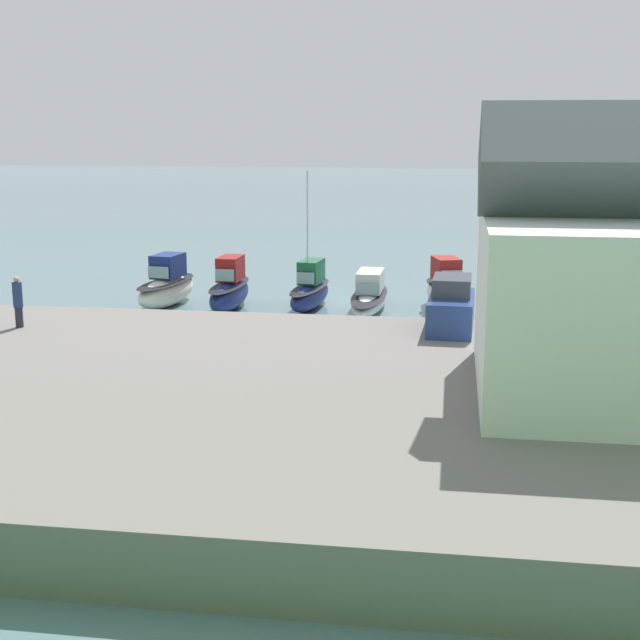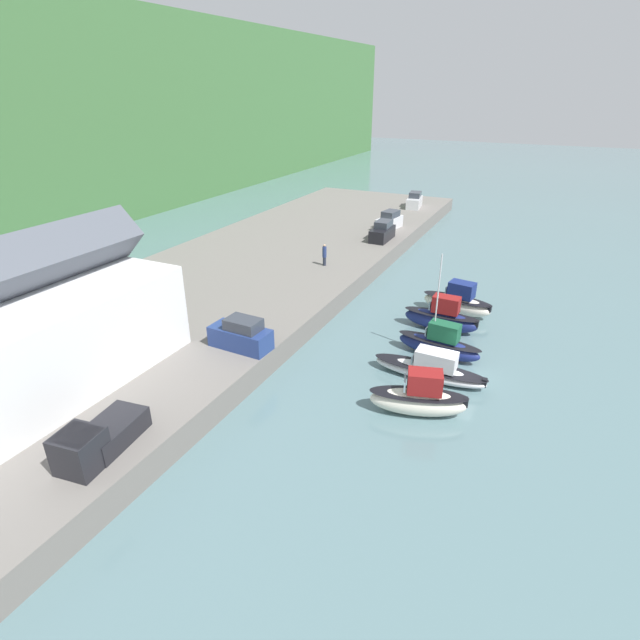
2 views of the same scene
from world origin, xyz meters
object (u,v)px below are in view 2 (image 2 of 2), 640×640
Objects in this scene: parked_car_0 at (382,232)px; parked_car_3 at (414,201)px; moored_boat_0 at (419,398)px; moored_boat_3 at (442,318)px; moored_boat_4 at (457,302)px; pickup_truck_0 at (96,440)px; moored_boat_2 at (439,344)px; moored_boat_1 at (431,369)px; person_on_quay at (324,255)px; parked_car_2 at (389,221)px; parked_car_1 at (241,335)px.

parked_car_0 is 18.18m from parked_car_3.
parked_car_3 reaches higher than moored_boat_0.
moored_boat_3 is 20.02m from parked_car_0.
moored_boat_3 is at bearing -9.11° from moored_boat_0.
parked_car_0 is at bearing 49.93° from moored_boat_4.
moored_boat_0 is 17.43m from pickup_truck_0.
moored_boat_4 is 30.07m from pickup_truck_0.
moored_boat_0 is 0.79× the size of moored_boat_2.
moored_boat_3 reaches higher than moored_boat_4.
parked_car_3 is (34.84, 12.38, 1.57)m from moored_boat_3.
moored_boat_2 is (3.28, 0.25, 0.25)m from moored_boat_1.
moored_boat_2 is 41.40m from parked_car_3.
pickup_truck_0 reaches higher than moored_boat_3.
parked_car_0 is 0.96× the size of parked_car_3.
moored_boat_3 is 1.36× the size of parked_car_3.
moored_boat_4 is at bearing -12.50° from moored_boat_0.
parked_car_3 is at bearing -1.21° from person_on_quay.
parked_car_3 is 2.06× the size of person_on_quay.
parked_car_3 is at bearing -79.15° from parked_car_2.
moored_boat_0 is at bearing -173.91° from moored_boat_1.
parked_car_2 reaches higher than pickup_truck_0.
moored_boat_4 is at bearing -32.94° from parked_car_1.
moored_boat_0 is 11.91m from moored_boat_3.
parked_car_1 is 46.94m from parked_car_3.
person_on_quay is (17.52, 14.48, 1.76)m from moored_boat_0.
moored_boat_1 is 7.71m from moored_boat_3.
parked_car_2 is at bearing 32.03° from moored_boat_2.
pickup_truck_0 is (-12.27, 12.30, 1.48)m from moored_boat_0.
person_on_quay is at bearing 47.97° from moored_boat_1.
parked_car_3 reaches higher than moored_boat_4.
person_on_quay is (-11.02, 2.09, 0.18)m from parked_car_0.
parked_car_0 and parked_car_1 have the same top height.
parked_car_3 reaches higher than pickup_truck_0.
parked_car_0 is 0.98× the size of parked_car_1.
parked_car_3 is (13.02, 0.57, 0.00)m from parked_car_2.
moored_boat_4 is at bearing 104.99° from parked_car_3.
moored_boat_0 is at bearing 99.10° from parked_car_3.
parked_car_0 reaches higher than moored_boat_1.
moored_boat_3 is 1.21× the size of pickup_truck_0.
moored_boat_4 is 1.45× the size of parked_car_1.
moored_boat_1 is (4.20, 0.35, -0.33)m from moored_boat_0.
person_on_quay reaches higher than moored_boat_4.
moored_boat_1 is at bearing -170.13° from moored_boat_3.
moored_boat_2 reaches higher than parked_car_2.
moored_boat_2 is 1.72× the size of parked_car_2.
person_on_quay is (1.95, 13.46, 1.76)m from moored_boat_4.
parked_car_3 is at bearing 18.94° from moored_boat_1.
parked_car_0 and parked_car_2 have the same top height.
moored_boat_2 is at bearing 119.24° from parked_car_0.
moored_boat_3 is at bearing -178.30° from moored_boat_4.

